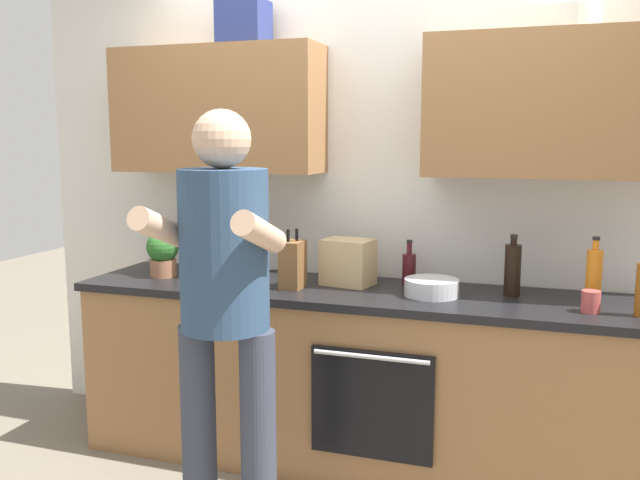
{
  "coord_description": "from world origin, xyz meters",
  "views": [
    {
      "loc": [
        0.82,
        -3.09,
        1.63
      ],
      "look_at": [
        -0.18,
        -0.1,
        1.15
      ],
      "focal_mm": 37.76,
      "sensor_mm": 36.0,
      "label": 1
    }
  ],
  "objects_px": {
    "bottle_wine": "(409,268)",
    "bottle_juice": "(594,277)",
    "cup_ceramic": "(591,302)",
    "mixing_bowl": "(432,287)",
    "grocery_bag_bread": "(348,262)",
    "bottle_vinegar": "(259,256)",
    "person_standing": "(225,297)",
    "knife_block": "(293,265)",
    "bottle_soy": "(513,269)",
    "bottle_oil": "(214,254)",
    "potted_herb": "(163,252)"
  },
  "relations": [
    {
      "from": "bottle_soy",
      "to": "bottle_vinegar",
      "type": "distance_m",
      "value": 1.27
    },
    {
      "from": "bottle_oil",
      "to": "bottle_vinegar",
      "type": "bearing_deg",
      "value": 6.33
    },
    {
      "from": "bottle_wine",
      "to": "cup_ceramic",
      "type": "distance_m",
      "value": 0.88
    },
    {
      "from": "knife_block",
      "to": "grocery_bag_bread",
      "type": "distance_m",
      "value": 0.29
    },
    {
      "from": "person_standing",
      "to": "potted_herb",
      "type": "bearing_deg",
      "value": 133.51
    },
    {
      "from": "bottle_oil",
      "to": "bottle_soy",
      "type": "xyz_separation_m",
      "value": [
        1.51,
        0.06,
        -0.0
      ]
    },
    {
      "from": "bottle_vinegar",
      "to": "bottle_soy",
      "type": "bearing_deg",
      "value": 1.57
    },
    {
      "from": "potted_herb",
      "to": "bottle_soy",
      "type": "bearing_deg",
      "value": 4.16
    },
    {
      "from": "bottle_wine",
      "to": "potted_herb",
      "type": "bearing_deg",
      "value": -170.43
    },
    {
      "from": "bottle_vinegar",
      "to": "knife_block",
      "type": "xyz_separation_m",
      "value": [
        0.24,
        -0.14,
        -0.0
      ]
    },
    {
      "from": "cup_ceramic",
      "to": "potted_herb",
      "type": "relative_size",
      "value": 0.38
    },
    {
      "from": "bottle_juice",
      "to": "grocery_bag_bread",
      "type": "bearing_deg",
      "value": 176.34
    },
    {
      "from": "cup_ceramic",
      "to": "bottle_vinegar",
      "type": "bearing_deg",
      "value": 173.78
    },
    {
      "from": "grocery_bag_bread",
      "to": "knife_block",
      "type": "bearing_deg",
      "value": -144.85
    },
    {
      "from": "cup_ceramic",
      "to": "potted_herb",
      "type": "distance_m",
      "value": 2.11
    },
    {
      "from": "cup_ceramic",
      "to": "knife_block",
      "type": "bearing_deg",
      "value": 178.49
    },
    {
      "from": "cup_ceramic",
      "to": "grocery_bag_bread",
      "type": "distance_m",
      "value": 1.14
    },
    {
      "from": "potted_herb",
      "to": "cup_ceramic",
      "type": "bearing_deg",
      "value": -2.15
    },
    {
      "from": "cup_ceramic",
      "to": "mixing_bowl",
      "type": "height_order",
      "value": "cup_ceramic"
    },
    {
      "from": "person_standing",
      "to": "potted_herb",
      "type": "xyz_separation_m",
      "value": [
        -0.76,
        0.8,
        0.0
      ]
    },
    {
      "from": "bottle_soy",
      "to": "bottle_juice",
      "type": "relative_size",
      "value": 0.94
    },
    {
      "from": "bottle_soy",
      "to": "bottle_wine",
      "type": "relative_size",
      "value": 1.27
    },
    {
      "from": "bottle_wine",
      "to": "bottle_juice",
      "type": "height_order",
      "value": "bottle_juice"
    },
    {
      "from": "bottle_soy",
      "to": "bottle_juice",
      "type": "bearing_deg",
      "value": -13.15
    },
    {
      "from": "bottle_soy",
      "to": "potted_herb",
      "type": "relative_size",
      "value": 1.18
    },
    {
      "from": "bottle_vinegar",
      "to": "bottle_juice",
      "type": "xyz_separation_m",
      "value": [
        1.61,
        -0.05,
        0.01
      ]
    },
    {
      "from": "person_standing",
      "to": "bottle_oil",
      "type": "relative_size",
      "value": 5.93
    },
    {
      "from": "bottle_soy",
      "to": "knife_block",
      "type": "relative_size",
      "value": 0.98
    },
    {
      "from": "bottle_soy",
      "to": "knife_block",
      "type": "xyz_separation_m",
      "value": [
        -1.03,
        -0.17,
        -0.01
      ]
    },
    {
      "from": "person_standing",
      "to": "knife_block",
      "type": "bearing_deg",
      "value": 90.51
    },
    {
      "from": "bottle_wine",
      "to": "cup_ceramic",
      "type": "xyz_separation_m",
      "value": [
        0.83,
        -0.29,
        -0.04
      ]
    },
    {
      "from": "bottle_wine",
      "to": "bottle_vinegar",
      "type": "distance_m",
      "value": 0.77
    },
    {
      "from": "grocery_bag_bread",
      "to": "bottle_vinegar",
      "type": "bearing_deg",
      "value": -176.77
    },
    {
      "from": "bottle_wine",
      "to": "bottle_juice",
      "type": "xyz_separation_m",
      "value": [
        0.85,
        -0.17,
        0.04
      ]
    },
    {
      "from": "person_standing",
      "to": "bottle_wine",
      "type": "xyz_separation_m",
      "value": [
        0.52,
        1.01,
        -0.04
      ]
    },
    {
      "from": "person_standing",
      "to": "bottle_vinegar",
      "type": "bearing_deg",
      "value": 105.42
    },
    {
      "from": "bottle_wine",
      "to": "grocery_bag_bread",
      "type": "xyz_separation_m",
      "value": [
        -0.29,
        -0.09,
        0.03
      ]
    },
    {
      "from": "bottle_soy",
      "to": "knife_block",
      "type": "height_order",
      "value": "knife_block"
    },
    {
      "from": "bottle_wine",
      "to": "bottle_vinegar",
      "type": "height_order",
      "value": "bottle_vinegar"
    },
    {
      "from": "bottle_juice",
      "to": "knife_block",
      "type": "distance_m",
      "value": 1.38
    },
    {
      "from": "bottle_oil",
      "to": "bottle_wine",
      "type": "xyz_separation_m",
      "value": [
        1.01,
        0.15,
        -0.04
      ]
    },
    {
      "from": "person_standing",
      "to": "bottle_oil",
      "type": "height_order",
      "value": "person_standing"
    },
    {
      "from": "mixing_bowl",
      "to": "potted_herb",
      "type": "height_order",
      "value": "potted_herb"
    },
    {
      "from": "bottle_vinegar",
      "to": "potted_herb",
      "type": "height_order",
      "value": "bottle_vinegar"
    },
    {
      "from": "cup_ceramic",
      "to": "bottle_juice",
      "type": "bearing_deg",
      "value": 83.13
    },
    {
      "from": "knife_block",
      "to": "bottle_soy",
      "type": "bearing_deg",
      "value": 9.55
    },
    {
      "from": "person_standing",
      "to": "cup_ceramic",
      "type": "relative_size",
      "value": 18.63
    },
    {
      "from": "cup_ceramic",
      "to": "mixing_bowl",
      "type": "relative_size",
      "value": 0.37
    },
    {
      "from": "person_standing",
      "to": "potted_herb",
      "type": "height_order",
      "value": "person_standing"
    },
    {
      "from": "mixing_bowl",
      "to": "grocery_bag_bread",
      "type": "xyz_separation_m",
      "value": [
        -0.44,
        0.11,
        0.07
      ]
    }
  ]
}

